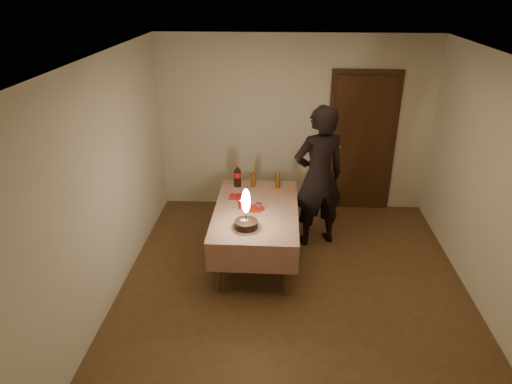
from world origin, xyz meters
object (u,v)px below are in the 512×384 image
(red_plate, at_px, (256,209))
(red_cup, at_px, (242,205))
(amber_bottle_left, at_px, (253,178))
(birthday_cake, at_px, (246,218))
(clear_cup, at_px, (259,207))
(cola_bottle, at_px, (237,176))
(amber_bottle_right, at_px, (278,179))
(dining_table, at_px, (256,215))
(photographer, at_px, (319,177))

(red_plate, xyz_separation_m, red_cup, (-0.17, 0.01, 0.05))
(red_cup, bearing_deg, amber_bottle_left, 81.44)
(birthday_cake, height_order, amber_bottle_left, birthday_cake)
(clear_cup, bearing_deg, cola_bottle, 114.77)
(birthday_cake, distance_m, cola_bottle, 1.15)
(cola_bottle, bearing_deg, clear_cup, -65.23)
(red_plate, height_order, cola_bottle, cola_bottle)
(amber_bottle_right, bearing_deg, dining_table, -111.36)
(clear_cup, height_order, photographer, photographer)
(dining_table, bearing_deg, amber_bottle_left, 96.73)
(dining_table, height_order, amber_bottle_left, amber_bottle_left)
(amber_bottle_left, bearing_deg, dining_table, -83.27)
(dining_table, relative_size, red_cup, 17.20)
(dining_table, distance_m, red_cup, 0.23)
(red_plate, relative_size, cola_bottle, 0.69)
(dining_table, height_order, cola_bottle, cola_bottle)
(amber_bottle_right, bearing_deg, clear_cup, -107.78)
(birthday_cake, xyz_separation_m, red_plate, (0.08, 0.47, -0.12))
(birthday_cake, distance_m, red_plate, 0.49)
(red_plate, xyz_separation_m, photographer, (0.78, 0.47, 0.24))
(photographer, bearing_deg, birthday_cake, -132.68)
(birthday_cake, height_order, clear_cup, birthday_cake)
(clear_cup, xyz_separation_m, cola_bottle, (-0.32, 0.70, 0.11))
(red_cup, distance_m, cola_bottle, 0.67)
(amber_bottle_right, height_order, photographer, photographer)
(red_cup, distance_m, amber_bottle_left, 0.67)
(photographer, bearing_deg, red_cup, -154.55)
(clear_cup, xyz_separation_m, photographer, (0.75, 0.50, 0.20))
(clear_cup, xyz_separation_m, amber_bottle_left, (-0.11, 0.70, 0.07))
(cola_bottle, distance_m, amber_bottle_right, 0.55)
(amber_bottle_left, bearing_deg, clear_cup, -81.27)
(dining_table, bearing_deg, amber_bottle_right, 68.64)
(amber_bottle_left, bearing_deg, red_plate, -83.97)
(birthday_cake, bearing_deg, photographer, 47.32)
(amber_bottle_right, bearing_deg, amber_bottle_left, 178.89)
(amber_bottle_left, bearing_deg, birthday_cake, -90.38)
(clear_cup, relative_size, amber_bottle_left, 0.35)
(birthday_cake, relative_size, clear_cup, 5.36)
(amber_bottle_left, bearing_deg, photographer, -13.40)
(birthday_cake, distance_m, amber_bottle_right, 1.18)
(birthday_cake, xyz_separation_m, cola_bottle, (-0.21, 1.13, 0.03))
(birthday_cake, distance_m, clear_cup, 0.46)
(red_plate, distance_m, clear_cup, 0.06)
(amber_bottle_left, height_order, amber_bottle_right, same)
(red_plate, xyz_separation_m, amber_bottle_left, (-0.07, 0.67, 0.11))
(cola_bottle, xyz_separation_m, amber_bottle_right, (0.54, -0.00, -0.03))
(red_cup, bearing_deg, dining_table, 1.01)
(cola_bottle, distance_m, amber_bottle_left, 0.22)
(red_cup, height_order, amber_bottle_right, amber_bottle_right)
(dining_table, distance_m, photographer, 0.96)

